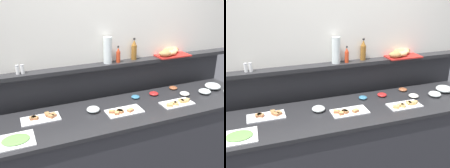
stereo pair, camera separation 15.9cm
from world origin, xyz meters
TOP-DOWN VIEW (x-y plane):
  - ground_plane at (0.00, 0.60)m, footprint 12.00×12.00m
  - buffet_counter at (0.00, 0.00)m, footprint 2.74×0.67m
  - back_ledge_unit at (0.00, 0.51)m, footprint 3.02×0.22m
  - sandwich_platter_front at (0.49, -0.10)m, footprint 0.33×0.17m
  - sandwich_platter_side at (-0.09, -0.05)m, footprint 0.35×0.18m
  - sandwich_platter_rear at (-0.81, 0.11)m, footprint 0.34×0.17m
  - cold_cuts_platter at (-1.05, -0.16)m, footprint 0.28×0.23m
  - glass_bowl_large at (-0.34, 0.07)m, footprint 0.12×0.12m
  - glass_bowl_medium at (0.92, 0.00)m, footprint 0.13×0.13m
  - glass_bowl_small at (1.10, 0.07)m, footprint 0.17×0.17m
  - condiment_bowl_cream at (0.68, 0.24)m, footprint 0.09×0.09m
  - condiment_bowl_red at (0.39, 0.18)m, footprint 0.10×0.10m
  - condiment_bowl_teal at (0.70, 0.05)m, footprint 0.10×0.10m
  - condiment_bowl_dark at (0.17, 0.19)m, footprint 0.09×0.09m
  - hot_sauce_bottle at (0.07, 0.42)m, footprint 0.04×0.04m
  - vinegar_bottle_amber at (0.27, 0.45)m, footprint 0.06×0.06m
  - salt_shaker at (-0.95, 0.43)m, footprint 0.03×0.03m
  - pepper_shaker at (-0.90, 0.43)m, footprint 0.03×0.03m
  - bread_basket at (0.74, 0.44)m, footprint 0.41×0.26m
  - water_carafe at (-0.04, 0.43)m, footprint 0.09×0.09m

SIDE VIEW (x-z plane):
  - ground_plane at x=0.00m, z-range 0.00..0.00m
  - buffet_counter at x=0.00m, z-range 0.00..0.89m
  - back_ledge_unit at x=0.00m, z-range 0.03..1.26m
  - cold_cuts_platter at x=-1.05m, z-range 0.89..0.91m
  - sandwich_platter_side at x=-0.09m, z-range 0.88..0.92m
  - sandwich_platter_rear at x=-0.81m, z-range 0.88..0.92m
  - sandwich_platter_front at x=0.49m, z-range 0.88..0.92m
  - condiment_bowl_dark at x=0.17m, z-range 0.89..0.92m
  - condiment_bowl_cream at x=0.68m, z-range 0.89..0.92m
  - condiment_bowl_red at x=0.39m, z-range 0.89..0.92m
  - condiment_bowl_teal at x=0.70m, z-range 0.89..0.92m
  - glass_bowl_large at x=-0.34m, z-range 0.88..0.93m
  - glass_bowl_medium at x=0.92m, z-range 0.88..0.94m
  - glass_bowl_small at x=1.10m, z-range 0.88..0.95m
  - bread_basket at x=0.74m, z-range 1.22..1.31m
  - salt_shaker at x=-0.95m, z-range 1.23..1.31m
  - pepper_shaker at x=-0.90m, z-range 1.23..1.31m
  - hot_sauce_bottle at x=0.07m, z-range 1.22..1.39m
  - vinegar_bottle_amber at x=0.27m, z-range 1.22..1.45m
  - water_carafe at x=-0.04m, z-range 1.23..1.51m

